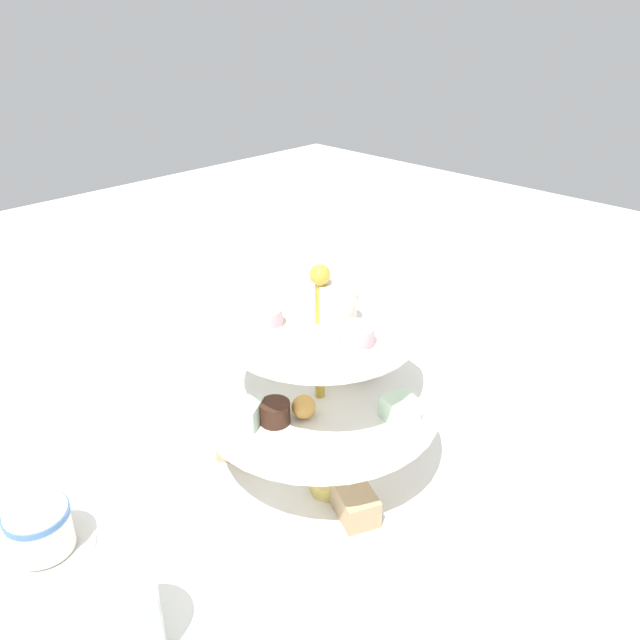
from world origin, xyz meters
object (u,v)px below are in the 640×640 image
water_glass_tall_right (302,307)px  butter_knife_left (571,421)px  teacup_with_saucer (41,532)px  water_glass_short_left (120,624)px  butter_knife_right (87,405)px  tiered_serving_stand (320,414)px  water_glass_mid_back (444,620)px

water_glass_tall_right → butter_knife_left: size_ratio=0.79×
water_glass_tall_right → butter_knife_left: (0.37, 0.10, -0.06)m
butter_knife_left → teacup_with_saucer: bearing=99.5°
water_glass_short_left → butter_knife_right: water_glass_short_left is taller
water_glass_short_left → butter_knife_right: 0.37m
water_glass_short_left → teacup_with_saucer: size_ratio=0.86×
water_glass_tall_right → butter_knife_right: (-0.09, -0.30, -0.06)m
tiered_serving_stand → water_glass_tall_right: 0.27m
tiered_serving_stand → teacup_with_saucer: tiered_serving_stand is taller
teacup_with_saucer → butter_knife_right: 0.24m
water_glass_tall_right → butter_knife_right: size_ratio=0.79×
water_glass_short_left → butter_knife_right: (-0.34, 0.14, -0.04)m
butter_knife_right → butter_knife_left: bearing=112.0°
butter_knife_left → water_glass_mid_back: bearing=135.1°
water_glass_mid_back → water_glass_tall_right: bearing=148.2°
teacup_with_saucer → butter_knife_left: 0.60m
water_glass_short_left → butter_knife_left: water_glass_short_left is taller
tiered_serving_stand → water_glass_tall_right: (-0.21, 0.17, -0.01)m
water_glass_tall_right → butter_knife_right: 0.32m
tiered_serving_stand → butter_knife_right: bearing=-157.0°
butter_knife_left → water_glass_mid_back: 0.38m
tiered_serving_stand → butter_knife_right: 0.33m
water_glass_tall_right → teacup_with_saucer: size_ratio=1.48×
water_glass_tall_right → water_glass_short_left: size_ratio=1.72×
tiered_serving_stand → water_glass_tall_right: size_ratio=2.27×
water_glass_short_left → water_glass_mid_back: (0.18, 0.17, 0.01)m
butter_knife_left → butter_knife_right: size_ratio=1.00×
water_glass_mid_back → butter_knife_left: bearing=99.7°
butter_knife_right → water_glass_tall_right: bearing=144.2°
butter_knife_left → butter_knife_right: (-0.45, -0.40, 0.00)m
tiered_serving_stand → teacup_with_saucer: 0.29m
water_glass_short_left → butter_knife_left: size_ratio=0.46×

